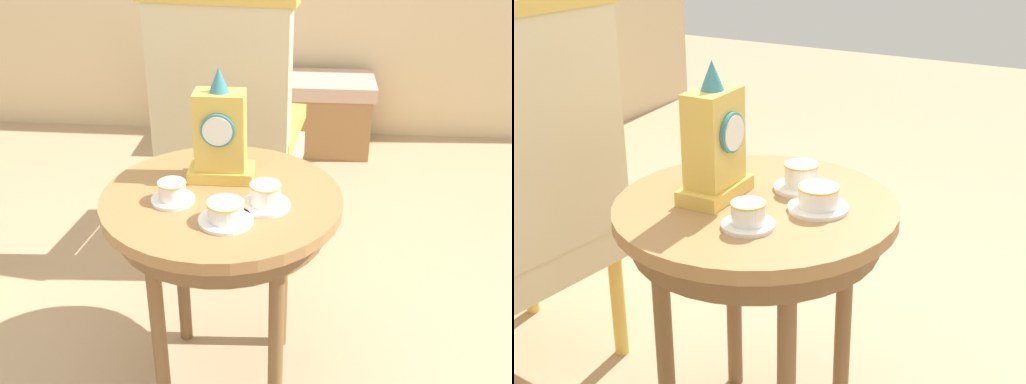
% 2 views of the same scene
% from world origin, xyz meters
% --- Properties ---
extents(side_table, '(0.68, 0.68, 0.68)m').
position_xyz_m(side_table, '(0.10, 0.03, 0.60)').
color(side_table, '#9E7042').
rests_on(side_table, ground).
extents(teacup_left, '(0.12, 0.12, 0.06)m').
position_xyz_m(teacup_left, '(-0.03, -0.02, 0.71)').
color(teacup_left, white).
rests_on(teacup_left, side_table).
extents(teacup_right, '(0.14, 0.14, 0.06)m').
position_xyz_m(teacup_right, '(0.13, -0.12, 0.71)').
color(teacup_right, white).
rests_on(teacup_right, side_table).
extents(teacup_center, '(0.14, 0.14, 0.07)m').
position_xyz_m(teacup_center, '(0.23, -0.03, 0.72)').
color(teacup_center, white).
rests_on(teacup_center, side_table).
extents(mantel_clock, '(0.19, 0.11, 0.34)m').
position_xyz_m(mantel_clock, '(0.08, 0.14, 0.82)').
color(mantel_clock, gold).
rests_on(mantel_clock, side_table).
extents(armchair, '(0.60, 0.59, 1.14)m').
position_xyz_m(armchair, '(0.02, 0.74, 0.59)').
color(armchair, beige).
rests_on(armchair, ground).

